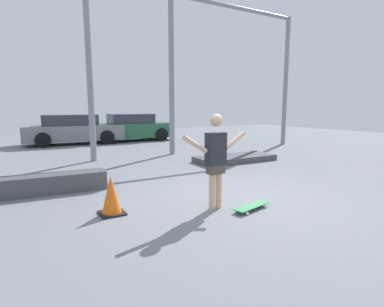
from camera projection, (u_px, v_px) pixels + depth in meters
The scene contains 9 objects.
ground_plane at pixel (239, 199), 5.82m from camera, with size 36.00×36.00×0.00m, color slate.
skateboarder at pixel (216, 156), 5.17m from camera, with size 1.39×0.22×1.66m.
skateboard at pixel (251, 206), 5.22m from camera, with size 0.81×0.37×0.08m.
grind_box at pixel (47, 184), 6.21m from camera, with size 2.37×0.50×0.39m, color #47474C.
manual_pad at pixel (235, 158), 9.88m from camera, with size 2.71×1.09×0.19m, color #47474C.
canopy_support_right at pixel (236, 62), 12.36m from camera, with size 6.16×0.20×5.80m.
parked_car_grey at pixel (73, 130), 14.38m from camera, with size 4.58×2.10×1.41m.
parked_car_green at pixel (133, 128), 15.85m from camera, with size 4.05×2.00×1.41m.
traffic_cone at pixel (111, 196), 4.98m from camera, with size 0.41×0.41×0.65m.
Camera 1 is at (-3.64, -4.36, 1.78)m, focal length 28.00 mm.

